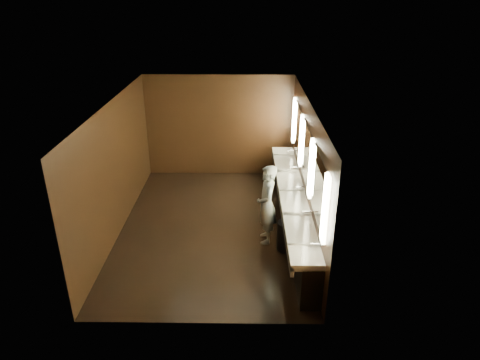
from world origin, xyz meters
name	(u,v)px	position (x,y,z in m)	size (l,w,h in m)	color
floor	(213,227)	(0.00, 0.00, 0.00)	(6.00, 6.00, 0.00)	black
ceiling	(209,103)	(0.00, 0.00, 2.80)	(4.00, 6.00, 0.02)	#2D2D2B
wall_back	(219,126)	(0.00, 3.00, 1.40)	(4.00, 0.02, 2.80)	black
wall_front	(195,249)	(0.00, -3.00, 1.40)	(4.00, 0.02, 2.80)	black
wall_left	(116,168)	(-2.00, 0.00, 1.40)	(0.02, 6.00, 2.80)	black
wall_right	(306,169)	(2.00, 0.00, 1.40)	(0.02, 6.00, 2.80)	black
sink_counter	(294,208)	(1.79, 0.00, 0.50)	(0.55, 5.40, 1.01)	black
mirror_band	(306,154)	(1.98, 0.00, 1.75)	(0.06, 5.03, 1.15)	#FEF9C4
person	(267,204)	(1.17, -0.53, 0.84)	(0.62, 0.40, 1.69)	#88ACCC
trash_bin	(287,236)	(1.58, -0.87, 0.31)	(0.40, 0.40, 0.62)	black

